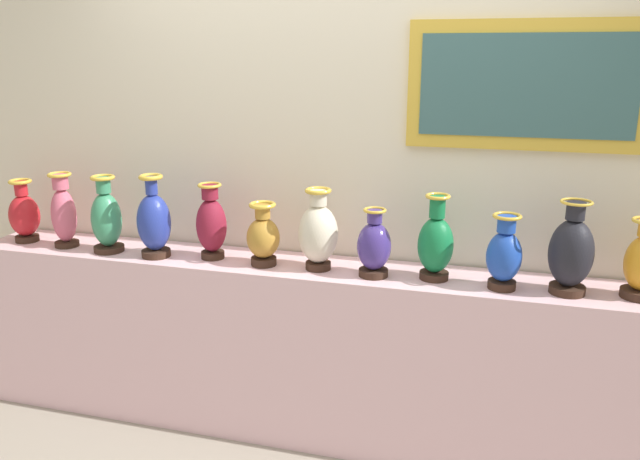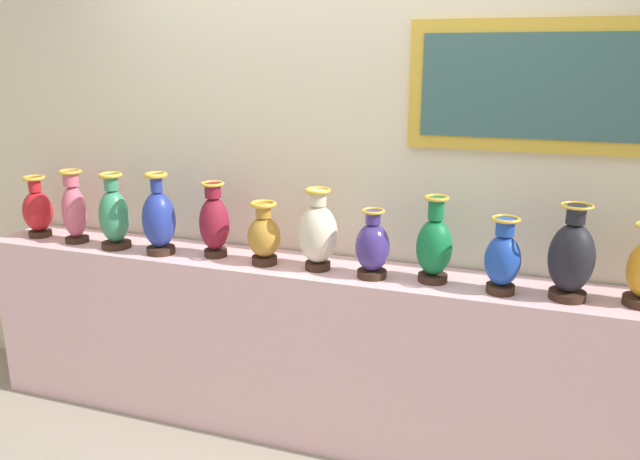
# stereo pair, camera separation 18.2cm
# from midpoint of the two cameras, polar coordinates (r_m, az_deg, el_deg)

# --- Properties ---
(ground_plane) EXTENTS (12.35, 12.35, 0.00)m
(ground_plane) POSITION_cam_midpoint_polar(r_m,az_deg,el_deg) (3.50, 1.56, -17.68)
(ground_plane) COLOR gray
(display_shelf) EXTENTS (3.74, 0.40, 0.92)m
(display_shelf) POSITION_cam_midpoint_polar(r_m,az_deg,el_deg) (3.27, 1.62, -10.96)
(display_shelf) COLOR beige
(display_shelf) RESTS_ON ground_plane
(back_wall) EXTENTS (6.35, 0.14, 3.11)m
(back_wall) POSITION_cam_midpoint_polar(r_m,az_deg,el_deg) (3.18, 3.37, 9.08)
(back_wall) COLOR beige
(back_wall) RESTS_ON ground_plane
(vase_crimson) EXTENTS (0.16, 0.16, 0.35)m
(vase_crimson) POSITION_cam_midpoint_polar(r_m,az_deg,el_deg) (3.86, -22.84, 1.64)
(vase_crimson) COLOR #382319
(vase_crimson) RESTS_ON display_shelf
(vase_rose) EXTENTS (0.13, 0.13, 0.40)m
(vase_rose) POSITION_cam_midpoint_polar(r_m,az_deg,el_deg) (3.66, -19.94, 1.77)
(vase_rose) COLOR #382319
(vase_rose) RESTS_ON display_shelf
(vase_jade) EXTENTS (0.16, 0.16, 0.40)m
(vase_jade) POSITION_cam_midpoint_polar(r_m,az_deg,el_deg) (3.49, -16.64, 1.24)
(vase_jade) COLOR #382319
(vase_jade) RESTS_ON display_shelf
(vase_cobalt) EXTENTS (0.17, 0.17, 0.42)m
(vase_cobalt) POSITION_cam_midpoint_polar(r_m,az_deg,el_deg) (3.32, -12.79, 0.92)
(vase_cobalt) COLOR #382319
(vase_cobalt) RESTS_ON display_shelf
(vase_burgundy) EXTENTS (0.15, 0.15, 0.38)m
(vase_burgundy) POSITION_cam_midpoint_polar(r_m,az_deg,el_deg) (3.23, -7.90, 0.67)
(vase_burgundy) COLOR #382319
(vase_burgundy) RESTS_ON display_shelf
(vase_ochre) EXTENTS (0.16, 0.16, 0.31)m
(vase_ochre) POSITION_cam_midpoint_polar(r_m,az_deg,el_deg) (3.09, -3.39, -0.55)
(vase_ochre) COLOR #382319
(vase_ochre) RESTS_ON display_shelf
(vase_ivory) EXTENTS (0.19, 0.19, 0.40)m
(vase_ivory) POSITION_cam_midpoint_polar(r_m,az_deg,el_deg) (3.00, 1.61, -0.27)
(vase_ivory) COLOR #382319
(vase_ivory) RESTS_ON display_shelf
(vase_indigo) EXTENTS (0.16, 0.16, 0.32)m
(vase_indigo) POSITION_cam_midpoint_polar(r_m,az_deg,el_deg) (2.92, 6.52, -1.59)
(vase_indigo) COLOR #382319
(vase_indigo) RESTS_ON display_shelf
(vase_emerald) EXTENTS (0.16, 0.16, 0.40)m
(vase_emerald) POSITION_cam_midpoint_polar(r_m,az_deg,el_deg) (2.91, 12.01, -1.42)
(vase_emerald) COLOR #382319
(vase_emerald) RESTS_ON display_shelf
(vase_sapphire) EXTENTS (0.15, 0.15, 0.34)m
(vase_sapphire) POSITION_cam_midpoint_polar(r_m,az_deg,el_deg) (2.85, 17.88, -2.50)
(vase_sapphire) COLOR #382319
(vase_sapphire) RESTS_ON display_shelf
(vase_onyx) EXTENTS (0.19, 0.19, 0.41)m
(vase_onyx) POSITION_cam_midpoint_polar(r_m,az_deg,el_deg) (2.87, 23.38, -2.33)
(vase_onyx) COLOR #382319
(vase_onyx) RESTS_ON display_shelf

